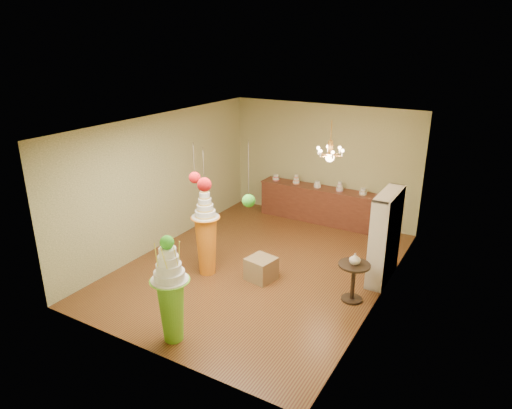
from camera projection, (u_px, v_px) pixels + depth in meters
The scene contains 17 objects.
floor at pixel (260, 266), 9.58m from camera, with size 6.50×6.50×0.00m, color #5B3418.
ceiling at pixel (260, 124), 8.55m from camera, with size 6.50×6.50×0.00m, color silver.
wall_back at pixel (323, 163), 11.70m from camera, with size 5.00×0.04×3.00m, color tan.
wall_front at pixel (146, 265), 6.42m from camera, with size 5.00×0.04×3.00m, color tan.
wall_left at pixel (164, 181), 10.24m from camera, with size 0.04×6.50×3.00m, color tan.
wall_right at pixel (386, 223), 7.88m from camera, with size 0.04×6.50×3.00m, color tan.
pedestal_green at pixel (171, 297), 7.00m from camera, with size 0.71×0.71×1.79m.
pedestal_orange at pixel (206, 237), 9.06m from camera, with size 0.69×0.69×2.02m.
burlap_riser at pixel (261, 269), 9.00m from camera, with size 0.50×0.50×0.46m, color olive.
sideboard at pixel (317, 203), 11.83m from camera, with size 3.04×0.54×1.16m.
shelving_unit at pixel (385, 236), 8.81m from camera, with size 0.33×1.20×1.80m.
round_table at pixel (353, 277), 8.19m from camera, with size 0.73×0.73×0.73m.
vase at pixel (355, 259), 8.06m from camera, with size 0.20×0.20×0.21m, color beige.
pom_red_left at pixel (204, 185), 6.92m from camera, with size 0.22×0.22×0.70m.
pom_green_mid at pixel (249, 201), 7.59m from camera, with size 0.22×0.22×1.15m.
pom_red_right at pixel (195, 177), 7.23m from camera, with size 0.19×0.19×0.67m.
chandelier at pixel (330, 155), 9.15m from camera, with size 0.61×0.61×0.85m.
Camera 1 is at (4.22, -7.44, 4.50)m, focal length 32.00 mm.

